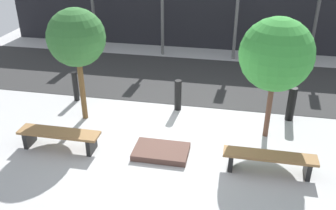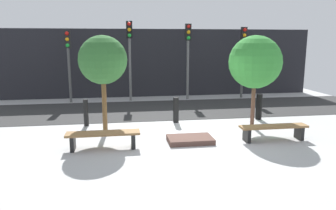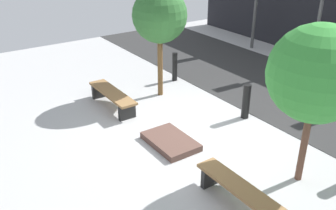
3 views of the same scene
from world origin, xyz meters
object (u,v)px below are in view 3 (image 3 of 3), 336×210
bench_left (112,96)px  planter_bed (170,141)px  bollard_left (246,101)px  bollard_far_left (175,67)px  bench_right (242,194)px  tree_behind_left_bench (160,16)px  tree_behind_right_bench (317,74)px

bench_left → planter_bed: bearing=4.7°
bollard_left → bollard_far_left: bearing=180.0°
bench_left → bench_right: (4.78, 0.00, -0.01)m
bench_right → tree_behind_left_bench: 5.37m
bench_left → bench_right: bench_left is taller
planter_bed → bollard_far_left: bollard_far_left is taller
bench_left → planter_bed: 2.41m
tree_behind_left_bench → tree_behind_right_bench: size_ratio=1.00×
bollard_left → tree_behind_right_bench: bearing=-21.9°
planter_bed → tree_behind_left_bench: bearing=151.3°
bench_left → bollard_left: size_ratio=2.17×
bench_right → bollard_far_left: (-5.44, 2.47, 0.12)m
planter_bed → tree_behind_right_bench: tree_behind_right_bench is taller
bench_left → tree_behind_left_bench: (0.00, 1.51, 1.91)m
bollard_far_left → tree_behind_left_bench: bearing=-55.7°
planter_bed → bollard_far_left: bearing=143.3°
bench_left → bollard_left: (2.39, 2.47, 0.12)m
bench_left → bench_right: 4.78m
bollard_left → tree_behind_left_bench: bearing=-158.1°
planter_bed → tree_behind_right_bench: 3.41m
bench_left → tree_behind_left_bench: size_ratio=0.65×
tree_behind_right_bench → tree_behind_left_bench: bearing=180.0°
bench_right → bollard_far_left: bearing=155.7°
tree_behind_left_bench → bollard_far_left: 2.13m
tree_behind_left_bench → bollard_left: 3.14m
bench_left → bollard_far_left: size_ratio=2.15×
tree_behind_left_bench → bollard_far_left: size_ratio=3.32×
bench_left → tree_behind_right_bench: tree_behind_right_bench is taller
planter_bed → tree_behind_left_bench: size_ratio=0.42×
bench_left → bollard_left: bollard_left is taller
tree_behind_left_bench → bollard_far_left: tree_behind_left_bench is taller
bench_left → tree_behind_right_bench: (4.78, 1.51, 1.80)m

